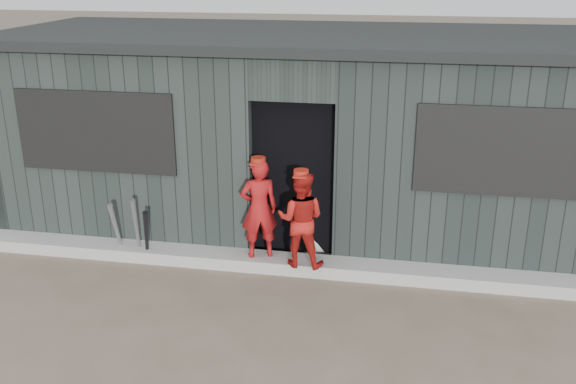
% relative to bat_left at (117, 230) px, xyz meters
% --- Properties ---
extents(ground, '(80.00, 80.00, 0.00)m').
position_rel_bat_left_xyz_m(ground, '(2.14, -1.75, -0.38)').
color(ground, brown).
rests_on(ground, ground).
extents(curb, '(8.00, 0.36, 0.15)m').
position_rel_bat_left_xyz_m(curb, '(2.14, 0.07, -0.31)').
color(curb, '#A1A19C').
rests_on(curb, ground).
extents(bat_left, '(0.09, 0.32, 0.76)m').
position_rel_bat_left_xyz_m(bat_left, '(0.00, 0.00, 0.00)').
color(bat_left, gray).
rests_on(bat_left, ground).
extents(bat_mid, '(0.12, 0.26, 0.84)m').
position_rel_bat_left_xyz_m(bat_mid, '(0.27, -0.00, 0.04)').
color(bat_mid, gray).
rests_on(bat_mid, ground).
extents(bat_right, '(0.20, 0.30, 0.72)m').
position_rel_bat_left_xyz_m(bat_right, '(0.41, -0.05, -0.02)').
color(bat_right, black).
rests_on(bat_right, ground).
extents(player_red_left, '(0.52, 0.43, 1.21)m').
position_rel_bat_left_xyz_m(player_red_left, '(1.78, 0.08, 0.37)').
color(player_red_left, '#A31416').
rests_on(player_red_left, curb).
extents(player_red_right, '(0.57, 0.45, 1.14)m').
position_rel_bat_left_xyz_m(player_red_right, '(2.30, -0.06, 0.34)').
color(player_red_right, '#B41B16').
rests_on(player_red_right, curb).
extents(player_grey_back, '(0.70, 0.52, 1.29)m').
position_rel_bat_left_xyz_m(player_grey_back, '(2.43, 0.58, 0.26)').
color(player_grey_back, silver).
rests_on(player_grey_back, ground).
extents(dugout, '(8.30, 3.30, 2.62)m').
position_rel_bat_left_xyz_m(dugout, '(2.14, 1.76, 0.90)').
color(dugout, black).
rests_on(dugout, ground).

